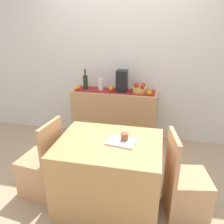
% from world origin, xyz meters
% --- Properties ---
extents(ground_plane, '(6.40, 6.40, 0.02)m').
position_xyz_m(ground_plane, '(0.00, 0.00, -0.01)').
color(ground_plane, tan).
rests_on(ground_plane, ground).
extents(room_wall_rear, '(6.40, 0.06, 2.70)m').
position_xyz_m(room_wall_rear, '(0.00, 1.18, 1.35)').
color(room_wall_rear, silver).
rests_on(room_wall_rear, ground).
extents(sideboard_console, '(1.31, 0.42, 0.85)m').
position_xyz_m(sideboard_console, '(-0.08, 0.92, 0.43)').
color(sideboard_console, tan).
rests_on(sideboard_console, ground).
extents(table_runner, '(1.23, 0.32, 0.01)m').
position_xyz_m(table_runner, '(-0.08, 0.92, 0.86)').
color(table_runner, maroon).
rests_on(table_runner, sideboard_console).
extents(fruit_bowl, '(0.22, 0.22, 0.07)m').
position_xyz_m(fruit_bowl, '(0.30, 0.92, 0.90)').
color(fruit_bowl, gold).
rests_on(fruit_bowl, table_runner).
extents(apple_left, '(0.07, 0.07, 0.07)m').
position_xyz_m(apple_left, '(0.35, 0.96, 0.97)').
color(apple_left, '#B43922').
rests_on(apple_left, fruit_bowl).
extents(apple_center, '(0.07, 0.07, 0.07)m').
position_xyz_m(apple_center, '(0.26, 0.93, 0.97)').
color(apple_center, '#BA3129').
rests_on(apple_center, fruit_bowl).
extents(apple_right, '(0.07, 0.07, 0.07)m').
position_xyz_m(apple_right, '(0.35, 0.87, 0.97)').
color(apple_right, '#B02C24').
rests_on(apple_right, fruit_bowl).
extents(wine_bottle, '(0.07, 0.07, 0.32)m').
position_xyz_m(wine_bottle, '(-0.55, 0.92, 0.97)').
color(wine_bottle, '#1E2F17').
rests_on(wine_bottle, sideboard_console).
extents(coffee_maker, '(0.16, 0.18, 0.33)m').
position_xyz_m(coffee_maker, '(0.03, 0.92, 1.02)').
color(coffee_maker, black).
rests_on(coffee_maker, sideboard_console).
extents(ceramic_vase, '(0.08, 0.08, 0.18)m').
position_xyz_m(ceramic_vase, '(-0.30, 0.92, 0.94)').
color(ceramic_vase, silver).
rests_on(ceramic_vase, sideboard_console).
extents(orange_loose_mid, '(0.08, 0.08, 0.08)m').
position_xyz_m(orange_loose_mid, '(0.46, 0.81, 0.89)').
color(orange_loose_mid, orange).
rests_on(orange_loose_mid, sideboard_console).
extents(orange_loose_near_bowl, '(0.08, 0.08, 0.08)m').
position_xyz_m(orange_loose_near_bowl, '(-0.13, 0.89, 0.89)').
color(orange_loose_near_bowl, orange).
rests_on(orange_loose_near_bowl, sideboard_console).
extents(orange_loose_end, '(0.07, 0.07, 0.07)m').
position_xyz_m(orange_loose_end, '(-0.65, 0.86, 0.89)').
color(orange_loose_end, orange).
rests_on(orange_loose_end, sideboard_console).
extents(dining_table, '(1.05, 0.82, 0.74)m').
position_xyz_m(dining_table, '(0.15, -0.47, 0.37)').
color(dining_table, tan).
rests_on(dining_table, ground).
extents(open_book, '(0.31, 0.25, 0.02)m').
position_xyz_m(open_book, '(0.27, -0.45, 0.75)').
color(open_book, white).
rests_on(open_book, dining_table).
extents(coffee_cup, '(0.08, 0.08, 0.09)m').
position_xyz_m(coffee_cup, '(0.29, -0.42, 0.78)').
color(coffee_cup, brown).
rests_on(coffee_cup, dining_table).
extents(chair_near_window, '(0.44, 0.44, 0.90)m').
position_xyz_m(chair_near_window, '(-0.64, -0.47, 0.27)').
color(chair_near_window, tan).
rests_on(chair_near_window, ground).
extents(chair_by_corner, '(0.46, 0.46, 0.90)m').
position_xyz_m(chair_by_corner, '(0.93, -0.47, 0.27)').
color(chair_by_corner, tan).
rests_on(chair_by_corner, ground).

